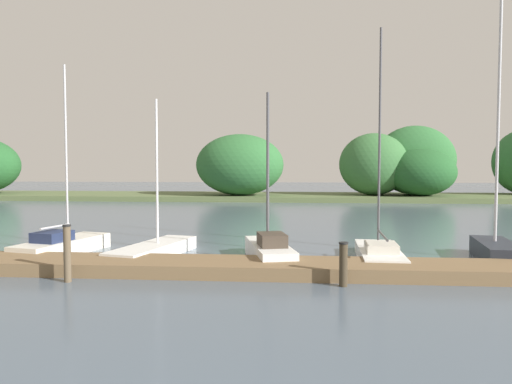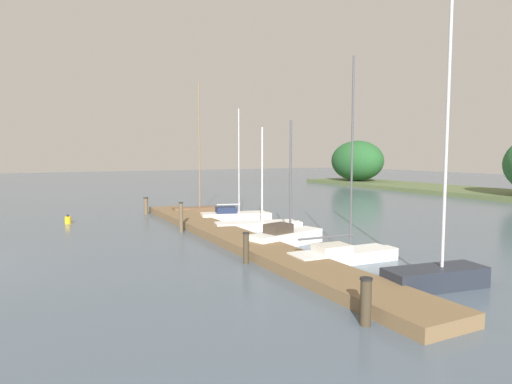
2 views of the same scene
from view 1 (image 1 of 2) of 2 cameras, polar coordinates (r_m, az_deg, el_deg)
dock_pier at (r=13.46m, az=-5.98°, el=-8.59°), size 22.01×1.80×0.35m
far_shore at (r=41.54m, az=4.12°, el=2.55°), size 62.96×8.82×6.20m
sailboat_1 at (r=17.37m, az=-21.31°, el=-5.62°), size 1.96×3.99×6.17m
sailboat_2 at (r=16.15m, az=-11.52°, el=-6.44°), size 2.04×4.36×5.00m
sailboat_3 at (r=14.87m, az=1.47°, el=-6.68°), size 1.77×3.75×5.08m
sailboat_4 at (r=15.41m, az=14.04°, el=-6.74°), size 1.37×4.14×7.01m
sailboat_5 at (r=16.73m, az=26.00°, el=-5.70°), size 1.42×3.25×8.57m
mooring_piling_1 at (r=13.16m, az=-21.03°, el=-6.63°), size 0.21×0.21×1.43m
mooring_piling_2 at (r=12.08m, az=10.09°, el=-8.22°), size 0.23×0.23×1.07m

